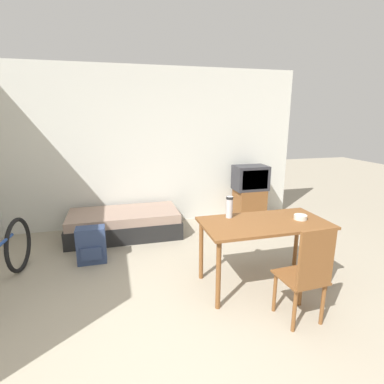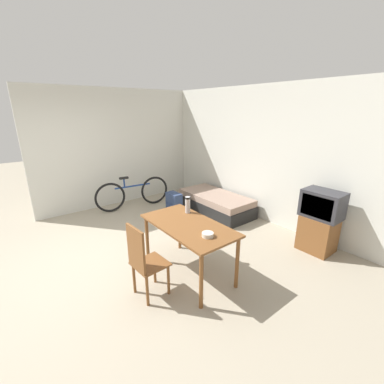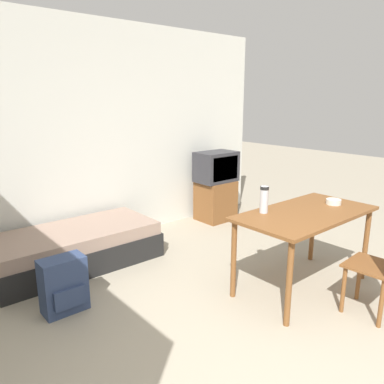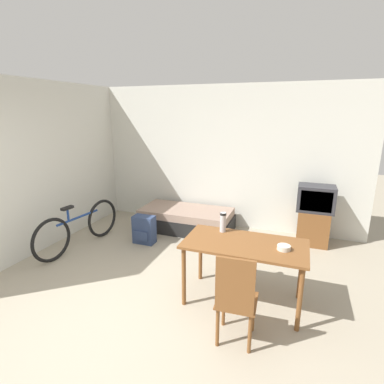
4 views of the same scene
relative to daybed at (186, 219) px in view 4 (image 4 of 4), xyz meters
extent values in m
plane|color=#9E937F|center=(0.38, -2.84, -0.20)|extent=(20.00, 20.00, 0.00)
cube|color=silver|center=(0.38, 0.53, 1.15)|extent=(5.59, 0.06, 2.70)
cube|color=silver|center=(-1.94, -1.17, 1.15)|extent=(0.06, 4.34, 2.70)
cube|color=black|center=(0.00, 0.00, -0.07)|extent=(1.76, 0.84, 0.27)
cube|color=gray|center=(0.00, 0.00, 0.14)|extent=(1.71, 0.81, 0.14)
cube|color=brown|center=(2.27, 0.17, 0.09)|extent=(0.51, 0.44, 0.59)
cube|color=#2D2D33|center=(2.27, 0.17, 0.61)|extent=(0.59, 0.40, 0.44)
cube|color=black|center=(2.27, -0.02, 0.61)|extent=(0.48, 0.01, 0.34)
cube|color=brown|center=(1.46, -1.88, 0.54)|extent=(1.39, 0.72, 0.03)
cylinder|color=brown|center=(0.83, -2.18, 0.16)|extent=(0.05, 0.05, 0.73)
cylinder|color=brown|center=(2.10, -2.18, 0.16)|extent=(0.05, 0.05, 0.73)
cylinder|color=brown|center=(0.83, -1.58, 0.16)|extent=(0.05, 0.05, 0.73)
cylinder|color=brown|center=(2.10, -1.58, 0.16)|extent=(0.05, 0.05, 0.73)
cube|color=brown|center=(1.52, -2.51, 0.23)|extent=(0.41, 0.41, 0.02)
cube|color=brown|center=(1.53, -2.69, 0.50)|extent=(0.36, 0.05, 0.53)
cylinder|color=brown|center=(1.66, -2.35, 0.01)|extent=(0.04, 0.04, 0.42)
cylinder|color=brown|center=(1.35, -2.37, 0.01)|extent=(0.04, 0.04, 0.42)
cylinder|color=brown|center=(1.68, -2.65, 0.01)|extent=(0.04, 0.04, 0.42)
cylinder|color=brown|center=(1.37, -2.67, 0.01)|extent=(0.04, 0.04, 0.42)
torus|color=black|center=(-1.31, -0.82, 0.14)|extent=(0.13, 0.68, 0.68)
torus|color=black|center=(-1.44, -1.88, 0.14)|extent=(0.13, 0.68, 0.68)
cylinder|color=navy|center=(-1.38, -1.35, 0.33)|extent=(0.14, 0.83, 0.04)
cylinder|color=navy|center=(-1.40, -1.54, 0.43)|extent=(0.04, 0.04, 0.20)
cube|color=black|center=(-1.40, -1.54, 0.55)|extent=(0.10, 0.21, 0.04)
cylinder|color=#B7B7BC|center=(1.14, -1.65, 0.68)|extent=(0.08, 0.08, 0.25)
cylinder|color=black|center=(1.14, -1.65, 0.79)|extent=(0.08, 0.08, 0.03)
cylinder|color=beige|center=(1.89, -1.91, 0.59)|extent=(0.14, 0.14, 0.05)
cube|color=navy|center=(-0.46, -0.82, 0.04)|extent=(0.37, 0.21, 0.49)
cube|color=navy|center=(-0.46, -0.94, -0.03)|extent=(0.26, 0.03, 0.17)
camera|label=1|loc=(-0.10, -4.68, 1.69)|focal=28.00mm
camera|label=2|loc=(3.98, -3.78, 2.04)|focal=24.00mm
camera|label=3|loc=(-1.48, -3.74, 1.58)|focal=35.00mm
camera|label=4|loc=(1.99, -5.04, 2.02)|focal=28.00mm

